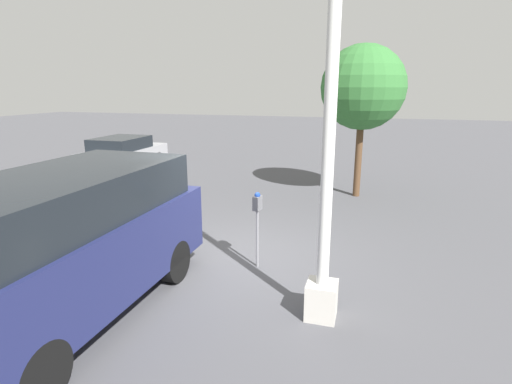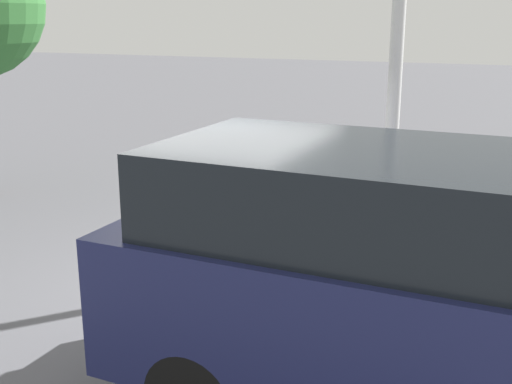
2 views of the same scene
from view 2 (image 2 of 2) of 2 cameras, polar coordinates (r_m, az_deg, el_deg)
The scene contains 4 objects.
ground_plane at distance 7.54m, azimuth -4.19°, elevation -8.96°, with size 80.00×80.00×0.00m, color #4C4C51.
parking_meter_near at distance 7.62m, azimuth -0.76°, elevation -0.04°, with size 0.22×0.14×1.46m.
lamp_post at distance 8.34m, azimuth 12.03°, elevation 5.94°, with size 0.44×0.44×5.32m.
parked_van at distance 4.98m, azimuth 14.37°, elevation -7.83°, with size 4.79×2.09×2.16m.
Camera 2 is at (3.27, -6.05, 3.09)m, focal length 45.00 mm.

